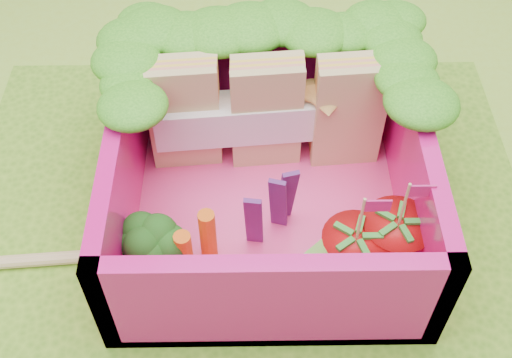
{
  "coord_description": "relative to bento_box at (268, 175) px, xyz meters",
  "views": [
    {
      "loc": [
        0.03,
        -1.53,
        2.38
      ],
      "look_at": [
        0.05,
        0.24,
        0.28
      ],
      "focal_mm": 45.0,
      "sensor_mm": 36.0,
      "label": 1
    }
  ],
  "objects": [
    {
      "name": "ground",
      "position": [
        -0.1,
        -0.24,
        -0.31
      ],
      "size": [
        14.0,
        14.0,
        0.0
      ],
      "primitive_type": "plane",
      "color": "#9FC537",
      "rests_on": "ground"
    },
    {
      "name": "placemat",
      "position": [
        -0.1,
        -0.24,
        -0.29
      ],
      "size": [
        2.6,
        2.6,
        0.03
      ],
      "primitive_type": "cube",
      "color": "#5D9B23",
      "rests_on": "ground"
    },
    {
      "name": "bento_floor",
      "position": [
        -0.0,
        0.0,
        -0.25
      ],
      "size": [
        1.3,
        1.3,
        0.05
      ],
      "primitive_type": "cube",
      "color": "#FF418E",
      "rests_on": "placemat"
    },
    {
      "name": "bento_box",
      "position": [
        0.0,
        0.0,
        0.0
      ],
      "size": [
        1.3,
        1.3,
        0.55
      ],
      "color": "#DF127B",
      "rests_on": "placemat"
    },
    {
      "name": "lettuce_ruffle",
      "position": [
        -0.0,
        0.48,
        0.33
      ],
      "size": [
        1.43,
        0.83,
        0.11
      ],
      "color": "#288117",
      "rests_on": "bento_box"
    },
    {
      "name": "sandwich_stack",
      "position": [
        0.01,
        0.33,
        0.05
      ],
      "size": [
        1.07,
        0.25,
        0.56
      ],
      "color": "tan",
      "rests_on": "bento_floor"
    },
    {
      "name": "broccoli",
      "position": [
        -0.45,
        -0.29,
        -0.04
      ],
      "size": [
        0.32,
        0.32,
        0.27
      ],
      "color": "#71AA52",
      "rests_on": "bento_floor"
    },
    {
      "name": "carrot_sticks",
      "position": [
        -0.3,
        -0.3,
        -0.08
      ],
      "size": [
        0.16,
        0.16,
        0.29
      ],
      "color": "orange",
      "rests_on": "bento_floor"
    },
    {
      "name": "purple_wedges",
      "position": [
        0.02,
        -0.14,
        -0.04
      ],
      "size": [
        0.21,
        0.17,
        0.38
      ],
      "color": "#4A1855",
      "rests_on": "bento_floor"
    },
    {
      "name": "strawberry_left",
      "position": [
        0.33,
        -0.36,
        -0.08
      ],
      "size": [
        0.27,
        0.27,
        0.51
      ],
      "color": "red",
      "rests_on": "bento_floor"
    },
    {
      "name": "strawberry_right",
      "position": [
        0.5,
        -0.3,
        -0.08
      ],
      "size": [
        0.28,
        0.28,
        0.52
      ],
      "color": "red",
      "rests_on": "bento_floor"
    },
    {
      "name": "snap_peas",
      "position": [
        0.33,
        -0.3,
        -0.2
      ],
      "size": [
        0.65,
        0.27,
        0.05
      ],
      "color": "green",
      "rests_on": "bento_floor"
    },
    {
      "name": "chopsticks",
      "position": [
        -1.14,
        -0.26,
        -0.25
      ],
      "size": [
        2.24,
        0.23,
        0.05
      ],
      "color": "#D9C177",
      "rests_on": "placemat"
    }
  ]
}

